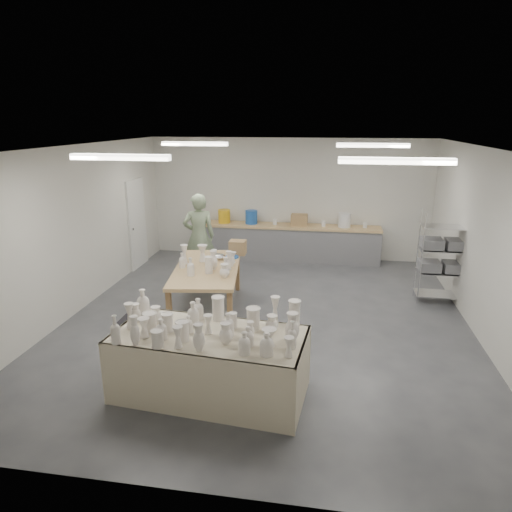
% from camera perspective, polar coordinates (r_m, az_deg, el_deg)
% --- Properties ---
extents(room, '(8.00, 8.02, 3.00)m').
position_cam_1_polar(room, '(7.68, 0.68, 6.43)').
color(room, '#424449').
rests_on(room, ground).
extents(back_counter, '(4.60, 0.60, 1.24)m').
position_cam_1_polar(back_counter, '(11.50, 3.80, 1.87)').
color(back_counter, tan).
rests_on(back_counter, ground).
extents(wire_shelf, '(0.88, 0.48, 1.80)m').
position_cam_1_polar(wire_shelf, '(9.40, 22.29, -0.05)').
color(wire_shelf, silver).
rests_on(wire_shelf, ground).
extents(drying_table, '(2.51, 1.36, 1.23)m').
position_cam_1_polar(drying_table, '(6.00, -5.78, -12.95)').
color(drying_table, olive).
rests_on(drying_table, ground).
extents(work_table, '(1.44, 2.39, 1.21)m').
position_cam_1_polar(work_table, '(8.40, -5.68, -1.24)').
color(work_table, tan).
rests_on(work_table, ground).
extents(rug, '(1.00, 0.70, 0.02)m').
position_cam_1_polar(rug, '(8.44, -13.17, -7.64)').
color(rug, black).
rests_on(rug, ground).
extents(cat, '(0.50, 0.40, 0.19)m').
position_cam_1_polar(cat, '(8.38, -13.12, -7.02)').
color(cat, white).
rests_on(cat, rug).
extents(potter, '(0.80, 0.66, 1.90)m').
position_cam_1_polar(potter, '(10.14, -7.13, 2.46)').
color(potter, '#91A983').
rests_on(potter, ground).
extents(red_stool, '(0.34, 0.34, 0.31)m').
position_cam_1_polar(red_stool, '(10.57, -6.60, -0.75)').
color(red_stool, '#AA2018').
rests_on(red_stool, ground).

